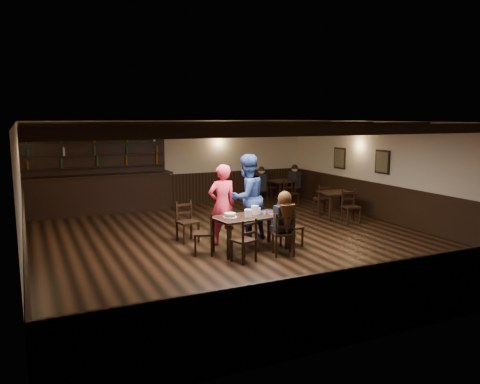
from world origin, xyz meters
name	(u,v)px	position (x,y,z in m)	size (l,w,h in m)	color
ground	(242,242)	(0.00, 0.00, 0.00)	(10.00, 10.00, 0.00)	black
room_shell	(242,165)	(0.01, 0.04, 1.75)	(9.02, 10.02, 2.71)	#C0B39F
dining_table	(250,219)	(-0.13, -0.70, 0.67)	(1.66, 0.97, 0.75)	black
chair_near_left	(246,237)	(-0.58, -1.44, 0.51)	(0.50, 0.49, 0.87)	black
chair_near_right	(284,231)	(0.30, -1.39, 0.53)	(0.53, 0.52, 0.91)	black
chair_end_left	(207,230)	(-1.07, -0.59, 0.52)	(0.51, 0.52, 0.89)	black
chair_end_right	(289,224)	(0.75, -0.82, 0.50)	(0.45, 0.46, 0.86)	black
chair_far_pushed	(186,218)	(-1.14, 0.59, 0.54)	(0.49, 0.48, 0.92)	black
woman_pink	(222,205)	(-0.48, 0.01, 0.89)	(0.65, 0.43, 1.79)	#FE3954
man_blue	(247,198)	(0.17, 0.09, 0.99)	(0.96, 0.75, 1.98)	navy
seated_person	(284,214)	(0.32, -1.33, 0.87)	(0.37, 0.56, 0.90)	black
cake	(230,215)	(-0.59, -0.68, 0.79)	(0.30, 0.30, 0.09)	white
plate_stack_a	(248,213)	(-0.22, -0.78, 0.83)	(0.17, 0.17, 0.16)	white
plate_stack_b	(255,210)	(0.02, -0.61, 0.85)	(0.16, 0.16, 0.19)	white
tea_light	(252,213)	(-0.04, -0.58, 0.78)	(0.06, 0.06, 0.06)	#A5A8AD
salt_shaker	(264,213)	(0.18, -0.74, 0.79)	(0.03, 0.03, 0.08)	silver
pepper_shaker	(267,212)	(0.27, -0.69, 0.80)	(0.04, 0.04, 0.09)	#A5A8AD
drink_glass	(259,210)	(0.14, -0.55, 0.82)	(0.08, 0.08, 0.13)	silver
menu_red	(275,214)	(0.43, -0.75, 0.75)	(0.27, 0.19, 0.00)	maroon
menu_blue	(266,212)	(0.36, -0.48, 0.75)	(0.32, 0.22, 0.00)	navy
bar_counter	(98,189)	(-2.48, 4.72, 0.73)	(4.38, 0.70, 2.20)	black
back_table_a	(336,195)	(3.43, 1.13, 0.65)	(0.94, 0.94, 0.75)	black
back_table_b	(281,184)	(3.22, 3.82, 0.65)	(0.91, 0.91, 0.75)	black
bg_patron_left	(261,179)	(2.48, 3.80, 0.86)	(0.29, 0.41, 0.78)	black
bg_patron_right	(295,176)	(3.74, 3.84, 0.86)	(0.32, 0.43, 0.78)	black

